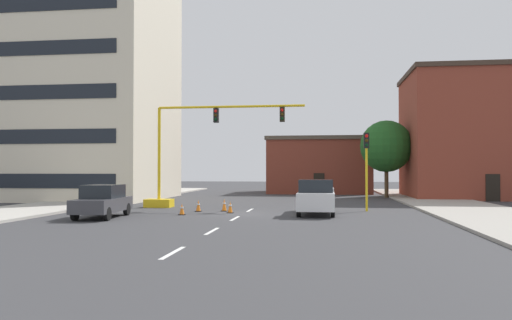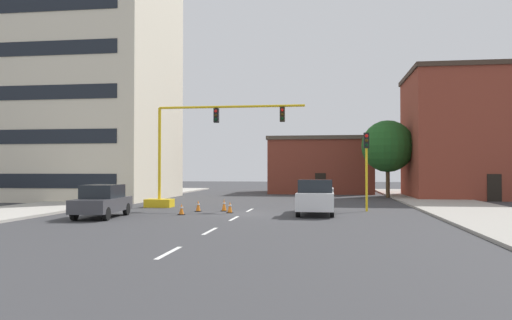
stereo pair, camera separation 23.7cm
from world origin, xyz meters
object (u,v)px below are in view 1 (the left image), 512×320
object	(u,v)px
tree_right_far	(386,146)
traffic_cone_roadside_b	(230,207)
traffic_signal_gantry	(180,173)
sedan_dark_gray_near_left	(103,201)
traffic_light_pole_right	(366,154)
pickup_truck_white	(316,197)
traffic_cone_roadside_c	(182,209)
traffic_cone_roadside_a	(224,205)
traffic_cone_roadside_d	(198,206)

from	to	relation	value
tree_right_far	traffic_cone_roadside_b	xyz separation A→B (m)	(-11.15, -18.03, -4.34)
traffic_signal_gantry	traffic_cone_roadside_b	bearing A→B (deg)	-43.36
traffic_signal_gantry	tree_right_far	distance (m)	20.94
traffic_cone_roadside_b	sedan_dark_gray_near_left	bearing A→B (deg)	-148.79
traffic_light_pole_right	traffic_cone_roadside_b	bearing A→B (deg)	-164.13
pickup_truck_white	sedan_dark_gray_near_left	world-z (taller)	pickup_truck_white
traffic_cone_roadside_b	traffic_cone_roadside_c	world-z (taller)	traffic_cone_roadside_b
traffic_light_pole_right	pickup_truck_white	xyz separation A→B (m)	(-3.03, -2.53, -2.55)
pickup_truck_white	traffic_signal_gantry	bearing A→B (deg)	155.57
traffic_cone_roadside_c	traffic_cone_roadside_a	bearing A→B (deg)	56.46
traffic_light_pole_right	pickup_truck_white	size ratio (longest dim) A/B	0.89
traffic_signal_gantry	traffic_cone_roadside_d	world-z (taller)	traffic_signal_gantry
traffic_light_pole_right	sedan_dark_gray_near_left	size ratio (longest dim) A/B	1.04
pickup_truck_white	traffic_cone_roadside_a	size ratio (longest dim) A/B	7.11
pickup_truck_white	traffic_cone_roadside_b	distance (m)	5.06
traffic_cone_roadside_a	traffic_cone_roadside_c	world-z (taller)	traffic_cone_roadside_a
traffic_cone_roadside_a	traffic_cone_roadside_b	size ratio (longest dim) A/B	1.10
traffic_signal_gantry	tree_right_far	bearing A→B (deg)	42.68
traffic_cone_roadside_a	traffic_signal_gantry	bearing A→B (deg)	142.75
traffic_light_pole_right	traffic_cone_roadside_b	distance (m)	8.95
pickup_truck_white	traffic_cone_roadside_d	size ratio (longest dim) A/B	7.78
traffic_light_pole_right	tree_right_far	size ratio (longest dim) A/B	0.68
traffic_signal_gantry	sedan_dark_gray_near_left	bearing A→B (deg)	-104.83
pickup_truck_white	traffic_cone_roadside_d	bearing A→B (deg)	172.01
traffic_cone_roadside_d	pickup_truck_white	bearing A→B (deg)	-7.99
tree_right_far	pickup_truck_white	xyz separation A→B (m)	(-6.13, -18.27, -3.70)
sedan_dark_gray_near_left	traffic_cone_roadside_d	bearing A→B (deg)	47.82
traffic_cone_roadside_a	traffic_cone_roadside_d	bearing A→B (deg)	-163.00
traffic_signal_gantry	tree_right_far	world-z (taller)	tree_right_far
traffic_light_pole_right	traffic_cone_roadside_d	size ratio (longest dim) A/B	6.90
traffic_cone_roadside_c	traffic_cone_roadside_d	distance (m)	2.38
sedan_dark_gray_near_left	traffic_cone_roadside_b	xyz separation A→B (m)	(6.18, 3.74, -0.55)
traffic_signal_gantry	pickup_truck_white	xyz separation A→B (m)	(9.17, -4.16, -1.37)
traffic_light_pole_right	pickup_truck_white	distance (m)	4.70
pickup_truck_white	traffic_cone_roadside_a	xyz separation A→B (m)	(-5.61, 1.46, -0.60)
traffic_light_pole_right	traffic_cone_roadside_a	xyz separation A→B (m)	(-8.64, -1.07, -3.15)
traffic_cone_roadside_a	traffic_cone_roadside_c	distance (m)	3.38
tree_right_far	traffic_cone_roadside_a	xyz separation A→B (m)	(-11.74, -16.81, -4.30)
traffic_signal_gantry	traffic_cone_roadside_c	size ratio (longest dim) A/B	16.70
sedan_dark_gray_near_left	traffic_cone_roadside_b	distance (m)	7.24
traffic_light_pole_right	traffic_cone_roadside_d	xyz separation A→B (m)	(-10.15, -1.53, -3.19)
sedan_dark_gray_near_left	traffic_cone_roadside_c	size ratio (longest dim) A/B	7.16
traffic_cone_roadside_a	traffic_cone_roadside_b	bearing A→B (deg)	-63.92
traffic_cone_roadside_a	pickup_truck_white	bearing A→B (deg)	-14.59
traffic_cone_roadside_b	traffic_cone_roadside_c	xyz separation A→B (m)	(-2.46, -1.60, -0.02)
traffic_cone_roadside_a	traffic_cone_roadside_d	distance (m)	1.58
traffic_light_pole_right	traffic_cone_roadside_a	bearing A→B (deg)	-172.93
tree_right_far	traffic_cone_roadside_c	distance (m)	24.28
traffic_signal_gantry	sedan_dark_gray_near_left	distance (m)	8.06
traffic_signal_gantry	traffic_light_pole_right	size ratio (longest dim) A/B	2.24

